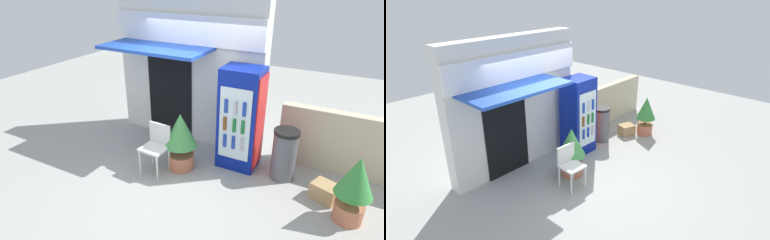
# 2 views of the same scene
# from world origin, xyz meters

# --- Properties ---
(ground) EXTENTS (16.00, 16.00, 0.00)m
(ground) POSITION_xyz_m (0.00, 0.00, 0.00)
(ground) COLOR #A3A39E
(storefront_building) EXTENTS (3.18, 1.31, 2.92)m
(storefront_building) POSITION_xyz_m (-0.44, 1.41, 1.51)
(storefront_building) COLOR silver
(storefront_building) RESTS_ON ground
(drink_cooler) EXTENTS (0.72, 0.64, 1.88)m
(drink_cooler) POSITION_xyz_m (0.96, 0.81, 0.94)
(drink_cooler) COLOR navy
(drink_cooler) RESTS_ON ground
(plastic_chair) EXTENTS (0.47, 0.44, 0.89)m
(plastic_chair) POSITION_xyz_m (-0.27, -0.07, 0.54)
(plastic_chair) COLOR silver
(plastic_chair) RESTS_ON ground
(potted_plant_near_shop) EXTENTS (0.60, 0.60, 1.09)m
(potted_plant_near_shop) POSITION_xyz_m (0.06, 0.20, 0.64)
(potted_plant_near_shop) COLOR #BC6B4C
(potted_plant_near_shop) RESTS_ON ground
(potted_plant_curbside) EXTENTS (0.52, 0.52, 1.06)m
(potted_plant_curbside) POSITION_xyz_m (2.92, 0.13, 0.62)
(potted_plant_curbside) COLOR #BC6B4C
(potted_plant_curbside) RESTS_ON ground
(trash_bin) EXTENTS (0.44, 0.44, 0.92)m
(trash_bin) POSITION_xyz_m (1.79, 0.77, 0.46)
(trash_bin) COLOR #595960
(trash_bin) RESTS_ON ground
(stone_boundary_wall) EXTENTS (2.79, 0.21, 1.15)m
(stone_boundary_wall) POSITION_xyz_m (2.95, 1.43, 0.57)
(stone_boundary_wall) COLOR beige
(stone_boundary_wall) RESTS_ON ground
(cardboard_box) EXTENTS (0.48, 0.44, 0.28)m
(cardboard_box) POSITION_xyz_m (2.55, 0.48, 0.14)
(cardboard_box) COLOR tan
(cardboard_box) RESTS_ON ground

